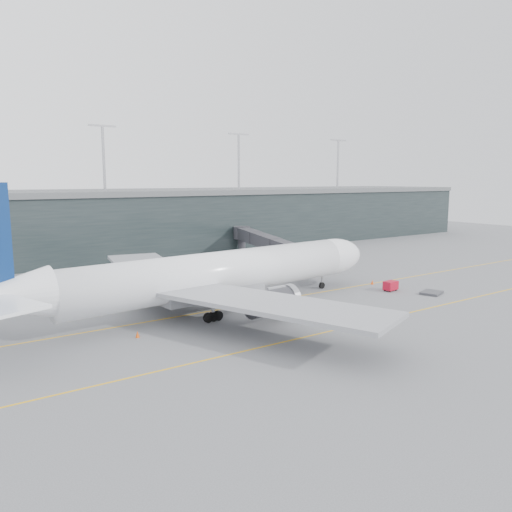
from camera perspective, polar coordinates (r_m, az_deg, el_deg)
ground at (r=71.12m, az=-8.08°, el=-5.78°), size 320.00×320.00×0.00m
taxiline_a at (r=67.68m, az=-6.55°, el=-6.49°), size 160.00×0.25×0.02m
taxiline_b at (r=54.69m, az=1.55°, el=-10.16°), size 160.00×0.25×0.02m
taxiline_lead_main at (r=90.86m, az=-10.95°, el=-2.66°), size 0.25×60.00×0.02m
terminal at (r=123.95m, az=-20.35°, el=3.52°), size 240.00×36.00×29.00m
main_aircraft at (r=68.01m, az=-4.82°, el=-2.16°), size 62.23×58.29×17.44m
jet_bridge at (r=104.39m, az=-0.14°, el=1.67°), size 15.57×43.39×6.50m
gse_cart at (r=83.03m, az=15.13°, el=-3.27°), size 2.47×1.72×1.58m
baggage_dolly at (r=82.86m, az=19.43°, el=-3.97°), size 4.12×3.68×0.34m
uld_a at (r=77.88m, az=-14.13°, el=-3.92°), size 2.61×2.40×1.91m
uld_b at (r=79.51m, az=-12.73°, el=-3.62°), size 2.25×1.88×1.90m
uld_c at (r=80.03m, az=-12.48°, el=-3.61°), size 1.89×1.53×1.69m
cone_nose at (r=87.39m, az=13.15°, el=-2.93°), size 0.49×0.49×0.79m
cone_wing_stbd at (r=61.12m, az=8.78°, el=-7.89°), size 0.42×0.42×0.67m
cone_wing_port at (r=83.79m, az=-7.11°, el=-3.27°), size 0.48×0.48×0.76m
cone_tail at (r=58.65m, az=-13.39°, el=-8.69°), size 0.48×0.48×0.77m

